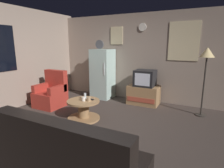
% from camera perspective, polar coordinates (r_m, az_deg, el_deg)
% --- Properties ---
extents(ground_plane, '(12.00, 12.00, 0.00)m').
position_cam_1_polar(ground_plane, '(3.78, -6.12, -13.86)').
color(ground_plane, '#3D332D').
extents(wall_with_art, '(5.20, 0.12, 2.51)m').
position_cam_1_polar(wall_with_art, '(5.61, 7.59, 8.13)').
color(wall_with_art, gray).
rests_on(wall_with_art, ground_plane).
extents(wall_left_with_window, '(0.12, 5.20, 2.60)m').
position_cam_1_polar(wall_left_with_window, '(5.27, -30.57, 6.70)').
color(wall_left_with_window, gray).
rests_on(wall_left_with_window, ground_plane).
extents(fridge, '(0.60, 0.62, 1.77)m').
position_cam_1_polar(fridge, '(5.73, -2.89, 3.17)').
color(fridge, silver).
rests_on(fridge, ground_plane).
extents(tv_stand, '(0.84, 0.53, 0.52)m').
position_cam_1_polar(tv_stand, '(5.27, 9.68, -3.32)').
color(tv_stand, '#9E754C').
rests_on(tv_stand, ground_plane).
extents(crt_tv, '(0.54, 0.51, 0.44)m').
position_cam_1_polar(crt_tv, '(5.15, 10.12, 1.81)').
color(crt_tv, black).
rests_on(crt_tv, tv_stand).
extents(standing_lamp, '(0.32, 0.32, 1.59)m').
position_cam_1_polar(standing_lamp, '(4.65, 27.15, 7.21)').
color(standing_lamp, '#332D28').
rests_on(standing_lamp, ground_plane).
extents(coffee_table, '(0.72, 0.72, 0.44)m').
position_cam_1_polar(coffee_table, '(4.22, -8.74, -7.84)').
color(coffee_table, '#9E754C').
rests_on(coffee_table, ground_plane).
extents(wine_glass, '(0.05, 0.05, 0.15)m').
position_cam_1_polar(wine_glass, '(4.18, -8.29, -3.81)').
color(wine_glass, silver).
rests_on(wine_glass, coffee_table).
extents(mug_ceramic_white, '(0.08, 0.08, 0.09)m').
position_cam_1_polar(mug_ceramic_white, '(4.10, -8.77, -4.58)').
color(mug_ceramic_white, silver).
rests_on(mug_ceramic_white, coffee_table).
extents(mug_ceramic_tan, '(0.08, 0.08, 0.09)m').
position_cam_1_polar(mug_ceramic_tan, '(4.07, -7.13, -4.66)').
color(mug_ceramic_tan, tan).
rests_on(mug_ceramic_tan, coffee_table).
extents(remote_control, '(0.15, 0.06, 0.02)m').
position_cam_1_polar(remote_control, '(4.18, -6.57, -4.67)').
color(remote_control, black).
rests_on(remote_control, coffee_table).
extents(armchair, '(0.68, 0.68, 0.96)m').
position_cam_1_polar(armchair, '(5.26, -18.13, -2.90)').
color(armchair, '#A52D23').
rests_on(armchair, ground_plane).
extents(couch, '(1.70, 0.80, 0.92)m').
position_cam_1_polar(couch, '(2.38, -12.53, -22.63)').
color(couch, black).
rests_on(couch, ground_plane).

